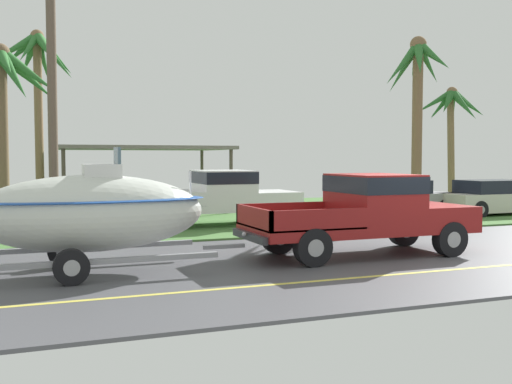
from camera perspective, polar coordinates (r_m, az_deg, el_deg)
The scene contains 12 objects.
ground at distance 21.81m, azimuth 1.38°, elevation -2.69°, with size 36.00×22.00×0.11m.
pickup_truck_towing at distance 14.33m, azimuth 10.84°, elevation -1.67°, with size 5.53×2.08×1.87m.
boat_on_trailer at distance 12.18m, azimuth -15.31°, elevation -1.87°, with size 5.68×2.19×2.45m.
parked_pickup_background at distance 19.84m, azimuth -3.20°, elevation -0.28°, with size 5.90×2.11×1.83m.
parked_sedan_near at distance 24.02m, azimuth 12.94°, elevation -0.59°, with size 4.55×1.90×1.38m.
parked_sedan_far at distance 25.34m, azimuth 21.52°, elevation -0.54°, with size 4.51×1.82×1.38m.
carport_awning at distance 25.12m, azimuth -10.72°, elevation 3.94°, with size 6.81×4.55×2.70m.
palm_tree_near_left at distance 21.95m, azimuth 14.85°, elevation 9.58°, with size 2.53×2.60×6.41m.
palm_tree_near_right at distance 18.40m, azimuth -22.63°, elevation 9.06°, with size 3.28×3.02×5.38m.
palm_tree_mid at distance 23.74m, azimuth -19.73°, elevation 10.93°, with size 3.19×3.29×6.86m.
palm_tree_far_left at distance 29.22m, azimuth 17.96°, elevation 7.11°, with size 3.95×3.19×5.45m.
utility_pole at distance 16.52m, azimuth -18.59°, elevation 11.22°, with size 0.24×1.80×8.87m.
Camera 1 is at (-8.42, -11.61, 2.26)m, focal length 42.70 mm.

